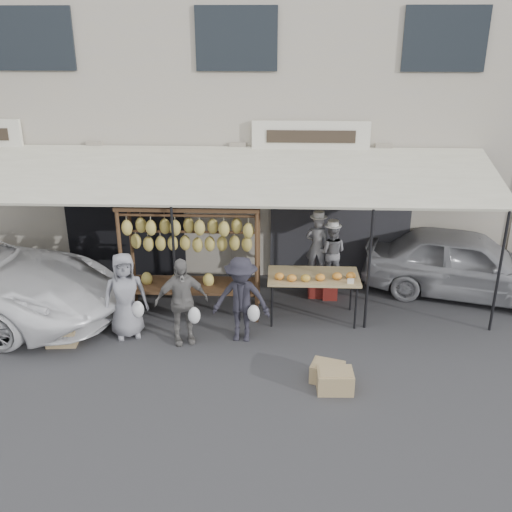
{
  "coord_description": "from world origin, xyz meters",
  "views": [
    {
      "loc": [
        0.88,
        -8.3,
        5.17
      ],
      "look_at": [
        0.47,
        1.4,
        1.3
      ],
      "focal_mm": 40.0,
      "sensor_mm": 36.0,
      "label": 1
    }
  ],
  "objects_px": {
    "produce_table": "(314,278)",
    "banana_rack": "(190,237)",
    "crate_far": "(63,335)",
    "customer_left": "(125,295)",
    "customer_right": "(241,300)",
    "sedan": "(465,263)",
    "customer_mid": "(181,301)",
    "vendor_right": "(332,252)",
    "vendor_left": "(317,247)",
    "crate_near_a": "(335,381)",
    "crate_near_b": "(327,372)"
  },
  "relations": [
    {
      "from": "customer_right",
      "to": "crate_near_b",
      "type": "relative_size",
      "value": 3.16
    },
    {
      "from": "vendor_right",
      "to": "crate_near_a",
      "type": "bearing_deg",
      "value": 99.55
    },
    {
      "from": "customer_right",
      "to": "vendor_right",
      "type": "bearing_deg",
      "value": 51.7
    },
    {
      "from": "customer_left",
      "to": "sedan",
      "type": "height_order",
      "value": "customer_left"
    },
    {
      "from": "customer_mid",
      "to": "crate_far",
      "type": "xyz_separation_m",
      "value": [
        -2.11,
        -0.15,
        -0.64
      ]
    },
    {
      "from": "vendor_right",
      "to": "customer_left",
      "type": "height_order",
      "value": "vendor_right"
    },
    {
      "from": "customer_mid",
      "to": "crate_near_a",
      "type": "bearing_deg",
      "value": -47.04
    },
    {
      "from": "vendor_left",
      "to": "customer_mid",
      "type": "xyz_separation_m",
      "value": [
        -2.45,
        -1.97,
        -0.31
      ]
    },
    {
      "from": "vendor_right",
      "to": "customer_right",
      "type": "bearing_deg",
      "value": 58.44
    },
    {
      "from": "vendor_left",
      "to": "crate_far",
      "type": "relative_size",
      "value": 2.53
    },
    {
      "from": "customer_left",
      "to": "crate_near_a",
      "type": "height_order",
      "value": "customer_left"
    },
    {
      "from": "produce_table",
      "to": "banana_rack",
      "type": "bearing_deg",
      "value": 175.13
    },
    {
      "from": "customer_right",
      "to": "crate_far",
      "type": "distance_m",
      "value": 3.21
    },
    {
      "from": "crate_far",
      "to": "sedan",
      "type": "distance_m",
      "value": 7.99
    },
    {
      "from": "customer_mid",
      "to": "customer_right",
      "type": "relative_size",
      "value": 1.01
    },
    {
      "from": "crate_near_a",
      "to": "vendor_left",
      "type": "bearing_deg",
      "value": 91.92
    },
    {
      "from": "customer_left",
      "to": "customer_mid",
      "type": "relative_size",
      "value": 1.0
    },
    {
      "from": "customer_right",
      "to": "crate_near_b",
      "type": "distance_m",
      "value": 2.0
    },
    {
      "from": "banana_rack",
      "to": "customer_right",
      "type": "distance_m",
      "value": 1.63
    },
    {
      "from": "vendor_right",
      "to": "sedan",
      "type": "distance_m",
      "value": 2.81
    },
    {
      "from": "customer_left",
      "to": "customer_right",
      "type": "relative_size",
      "value": 1.01
    },
    {
      "from": "crate_far",
      "to": "sedan",
      "type": "xyz_separation_m",
      "value": [
        7.62,
        2.35,
        0.54
      ]
    },
    {
      "from": "banana_rack",
      "to": "customer_mid",
      "type": "distance_m",
      "value": 1.38
    },
    {
      "from": "produce_table",
      "to": "vendor_left",
      "type": "relative_size",
      "value": 1.29
    },
    {
      "from": "vendor_left",
      "to": "vendor_right",
      "type": "height_order",
      "value": "vendor_left"
    },
    {
      "from": "crate_near_b",
      "to": "crate_far",
      "type": "height_order",
      "value": "crate_far"
    },
    {
      "from": "produce_table",
      "to": "customer_mid",
      "type": "bearing_deg",
      "value": -158.15
    },
    {
      "from": "produce_table",
      "to": "vendor_right",
      "type": "bearing_deg",
      "value": 66.83
    },
    {
      "from": "vendor_right",
      "to": "banana_rack",
      "type": "bearing_deg",
      "value": 28.03
    },
    {
      "from": "produce_table",
      "to": "vendor_left",
      "type": "distance_m",
      "value": 1.07
    },
    {
      "from": "vendor_right",
      "to": "crate_far",
      "type": "distance_m",
      "value": 5.32
    },
    {
      "from": "customer_mid",
      "to": "vendor_left",
      "type": "bearing_deg",
      "value": 19.71
    },
    {
      "from": "banana_rack",
      "to": "crate_near_b",
      "type": "distance_m",
      "value": 3.61
    },
    {
      "from": "vendor_left",
      "to": "crate_far",
      "type": "distance_m",
      "value": 5.12
    },
    {
      "from": "customer_mid",
      "to": "crate_near_b",
      "type": "xyz_separation_m",
      "value": [
        2.47,
        -1.11,
        -0.64
      ]
    },
    {
      "from": "customer_left",
      "to": "customer_right",
      "type": "xyz_separation_m",
      "value": [
        2.06,
        -0.07,
        -0.01
      ]
    },
    {
      "from": "produce_table",
      "to": "crate_near_b",
      "type": "relative_size",
      "value": 3.42
    },
    {
      "from": "produce_table",
      "to": "vendor_right",
      "type": "relative_size",
      "value": 1.42
    },
    {
      "from": "vendor_left",
      "to": "vendor_right",
      "type": "xyz_separation_m",
      "value": [
        0.28,
        -0.09,
        -0.09
      ]
    },
    {
      "from": "produce_table",
      "to": "crate_far",
      "type": "height_order",
      "value": "produce_table"
    },
    {
      "from": "crate_near_a",
      "to": "customer_right",
      "type": "bearing_deg",
      "value": 136.01
    },
    {
      "from": "produce_table",
      "to": "customer_right",
      "type": "height_order",
      "value": "customer_right"
    },
    {
      "from": "crate_far",
      "to": "sedan",
      "type": "bearing_deg",
      "value": 17.17
    },
    {
      "from": "vendor_right",
      "to": "sedan",
      "type": "relative_size",
      "value": 0.29
    },
    {
      "from": "crate_far",
      "to": "vendor_left",
      "type": "bearing_deg",
      "value": 24.99
    },
    {
      "from": "vendor_left",
      "to": "crate_near_a",
      "type": "relative_size",
      "value": 2.4
    },
    {
      "from": "banana_rack",
      "to": "sedan",
      "type": "height_order",
      "value": "banana_rack"
    },
    {
      "from": "vendor_left",
      "to": "crate_near_a",
      "type": "xyz_separation_m",
      "value": [
        0.11,
        -3.33,
        -0.93
      ]
    },
    {
      "from": "customer_left",
      "to": "crate_far",
      "type": "distance_m",
      "value": 1.3
    },
    {
      "from": "crate_far",
      "to": "customer_mid",
      "type": "bearing_deg",
      "value": 4.16
    }
  ]
}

